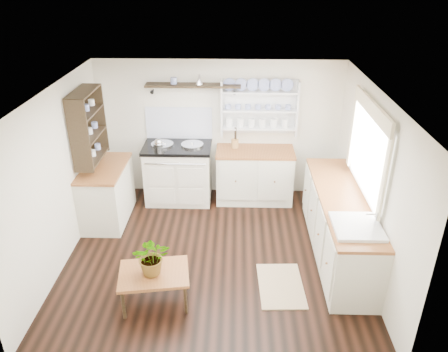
{
  "coord_description": "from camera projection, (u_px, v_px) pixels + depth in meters",
  "views": [
    {
      "loc": [
        0.29,
        -4.95,
        3.7
      ],
      "look_at": [
        0.13,
        0.25,
        1.1
      ],
      "focal_mm": 35.0,
      "sensor_mm": 36.0,
      "label": 1
    }
  ],
  "objects": [
    {
      "name": "potted_plant",
      "position": [
        152.0,
        256.0,
        4.96
      ],
      "size": [
        0.47,
        0.42,
        0.46
      ],
      "primitive_type": "imported",
      "rotation": [
        0.0,
        0.0,
        0.15
      ],
      "color": "#3F7233",
      "rests_on": "center_table"
    },
    {
      "name": "left_cabinets",
      "position": [
        107.0,
        193.0,
        6.73
      ],
      "size": [
        0.62,
        1.13,
        0.9
      ],
      "color": "beige",
      "rests_on": "floor"
    },
    {
      "name": "ceiling",
      "position": [
        212.0,
        93.0,
        5.06
      ],
      "size": [
        4.0,
        3.8,
        0.01
      ],
      "primitive_type": "cube",
      "color": "white",
      "rests_on": "wall_back"
    },
    {
      "name": "right_cabinets",
      "position": [
        339.0,
        225.0,
        5.92
      ],
      "size": [
        0.62,
        2.43,
        0.9
      ],
      "color": "beige",
      "rests_on": "floor"
    },
    {
      "name": "wall_right",
      "position": [
        371.0,
        183.0,
        5.51
      ],
      "size": [
        0.02,
        3.8,
        2.3
      ],
      "primitive_type": "cube",
      "color": "silver",
      "rests_on": "ground"
    },
    {
      "name": "utensil_crock",
      "position": [
        235.0,
        144.0,
        7.14
      ],
      "size": [
        0.12,
        0.12,
        0.14
      ],
      "primitive_type": "cylinder",
      "color": "#A7743D",
      "rests_on": "back_cabinets"
    },
    {
      "name": "belfast_sink",
      "position": [
        356.0,
        235.0,
        5.1
      ],
      "size": [
        0.55,
        0.6,
        0.45
      ],
      "color": "white",
      "rests_on": "right_cabinets"
    },
    {
      "name": "left_shelving",
      "position": [
        88.0,
        126.0,
        6.25
      ],
      "size": [
        0.28,
        0.8,
        1.05
      ],
      "primitive_type": "cube",
      "color": "black",
      "rests_on": "wall_left"
    },
    {
      "name": "window",
      "position": [
        368.0,
        148.0,
        5.47
      ],
      "size": [
        0.08,
        1.55,
        1.22
      ],
      "color": "white",
      "rests_on": "wall_right"
    },
    {
      "name": "floor",
      "position": [
        214.0,
        254.0,
        6.08
      ],
      "size": [
        4.0,
        3.8,
        0.01
      ],
      "primitive_type": "cube",
      "color": "black",
      "rests_on": "ground"
    },
    {
      "name": "center_table",
      "position": [
        154.0,
        276.0,
        5.08
      ],
      "size": [
        0.88,
        0.69,
        0.43
      ],
      "rotation": [
        0.0,
        0.0,
        0.15
      ],
      "color": "brown",
      "rests_on": "floor"
    },
    {
      "name": "high_shelf",
      "position": [
        193.0,
        86.0,
        6.83
      ],
      "size": [
        1.5,
        0.29,
        0.16
      ],
      "color": "black",
      "rests_on": "wall_back"
    },
    {
      "name": "plate_rack",
      "position": [
        259.0,
        107.0,
        7.04
      ],
      "size": [
        1.2,
        0.22,
        0.9
      ],
      "color": "white",
      "rests_on": "wall_back"
    },
    {
      "name": "back_cabinets",
      "position": [
        254.0,
        175.0,
        7.29
      ],
      "size": [
        1.27,
        0.63,
        0.9
      ],
      "color": "beige",
      "rests_on": "floor"
    },
    {
      "name": "kettle",
      "position": [
        159.0,
        145.0,
        6.94
      ],
      "size": [
        0.17,
        0.17,
        0.21
      ],
      "primitive_type": null,
      "color": "silver",
      "rests_on": "aga_cooker"
    },
    {
      "name": "wall_back",
      "position": [
        219.0,
        129.0,
        7.27
      ],
      "size": [
        4.0,
        0.02,
        2.3
      ],
      "primitive_type": "cube",
      "color": "silver",
      "rests_on": "ground"
    },
    {
      "name": "wall_left",
      "position": [
        58.0,
        179.0,
        5.62
      ],
      "size": [
        0.02,
        3.8,
        2.3
      ],
      "primitive_type": "cube",
      "color": "silver",
      "rests_on": "ground"
    },
    {
      "name": "aga_cooker",
      "position": [
        179.0,
        172.0,
        7.28
      ],
      "size": [
        1.1,
        0.76,
        1.01
      ],
      "color": "silver",
      "rests_on": "floor"
    },
    {
      "name": "floor_rug",
      "position": [
        281.0,
        286.0,
        5.49
      ],
      "size": [
        0.59,
        0.87,
        0.02
      ],
      "primitive_type": "cube",
      "rotation": [
        0.0,
        0.0,
        0.04
      ],
      "color": "tan",
      "rests_on": "floor"
    }
  ]
}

